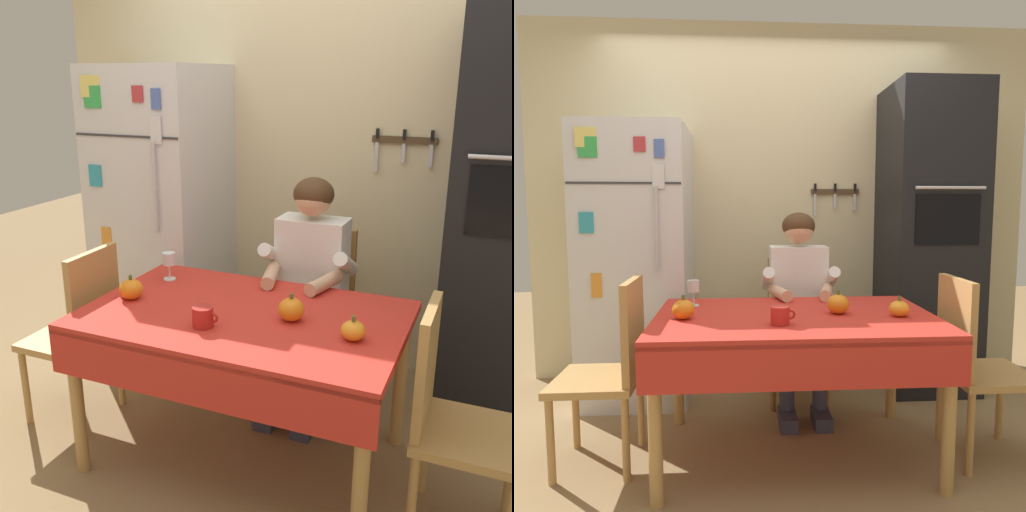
# 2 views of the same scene
# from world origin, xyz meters

# --- Properties ---
(ground_plane) EXTENTS (10.00, 10.00, 0.00)m
(ground_plane) POSITION_xyz_m (0.00, 0.00, 0.00)
(ground_plane) COLOR #93754C
(ground_plane) RESTS_ON ground
(back_wall_assembly) EXTENTS (3.70, 0.13, 2.60)m
(back_wall_assembly) POSITION_xyz_m (0.05, 1.35, 1.30)
(back_wall_assembly) COLOR beige
(back_wall_assembly) RESTS_ON ground
(refrigerator) EXTENTS (0.68, 0.71, 1.80)m
(refrigerator) POSITION_xyz_m (-0.95, 0.96, 0.90)
(refrigerator) COLOR silver
(refrigerator) RESTS_ON ground
(dining_table) EXTENTS (1.40, 0.90, 0.74)m
(dining_table) POSITION_xyz_m (0.00, 0.08, 0.66)
(dining_table) COLOR tan
(dining_table) RESTS_ON ground
(chair_behind_person) EXTENTS (0.40, 0.40, 0.93)m
(chair_behind_person) POSITION_xyz_m (0.10, 0.87, 0.51)
(chair_behind_person) COLOR #9E6B33
(chair_behind_person) RESTS_ON ground
(seated_person) EXTENTS (0.47, 0.55, 1.25)m
(seated_person) POSITION_xyz_m (0.10, 0.68, 0.74)
(seated_person) COLOR #38384C
(seated_person) RESTS_ON ground
(chair_left_side) EXTENTS (0.40, 0.40, 0.93)m
(chair_left_side) POSITION_xyz_m (-0.90, 0.07, 0.51)
(chair_left_side) COLOR tan
(chair_left_side) RESTS_ON ground
(chair_right_side) EXTENTS (0.40, 0.40, 0.93)m
(chair_right_side) POSITION_xyz_m (0.90, 0.01, 0.51)
(chair_right_side) COLOR tan
(chair_right_side) RESTS_ON ground
(coffee_mug) EXTENTS (0.12, 0.09, 0.09)m
(coffee_mug) POSITION_xyz_m (-0.09, -0.11, 0.78)
(coffee_mug) COLOR #B2231E
(coffee_mug) RESTS_ON dining_table
(wine_glass) EXTENTS (0.06, 0.06, 0.14)m
(wine_glass) POSITION_xyz_m (-0.53, 0.34, 0.84)
(wine_glass) COLOR white
(wine_glass) RESTS_ON dining_table
(pumpkin_large) EXTENTS (0.11, 0.11, 0.12)m
(pumpkin_large) POSITION_xyz_m (0.22, 0.10, 0.79)
(pumpkin_large) COLOR orange
(pumpkin_large) RESTS_ON dining_table
(pumpkin_medium) EXTENTS (0.10, 0.10, 0.10)m
(pumpkin_medium) POSITION_xyz_m (0.51, 0.02, 0.78)
(pumpkin_medium) COLOR orange
(pumpkin_medium) RESTS_ON dining_table
(pumpkin_small) EXTENTS (0.11, 0.11, 0.12)m
(pumpkin_small) POSITION_xyz_m (-0.55, 0.04, 0.79)
(pumpkin_small) COLOR orange
(pumpkin_small) RESTS_ON dining_table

